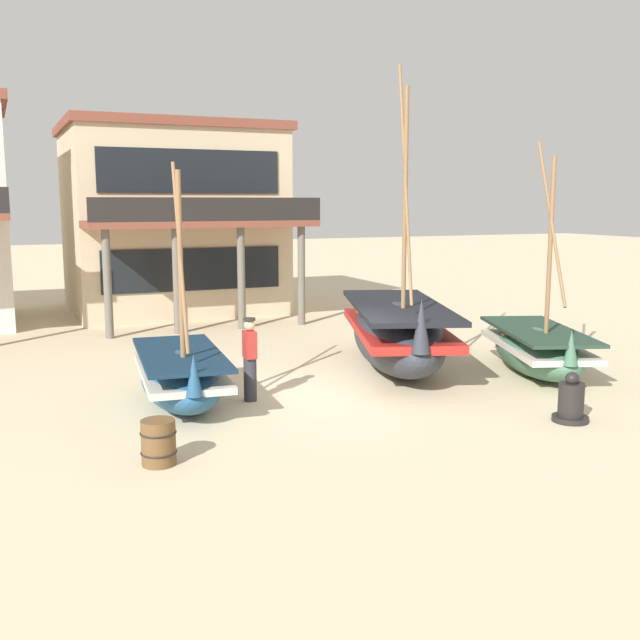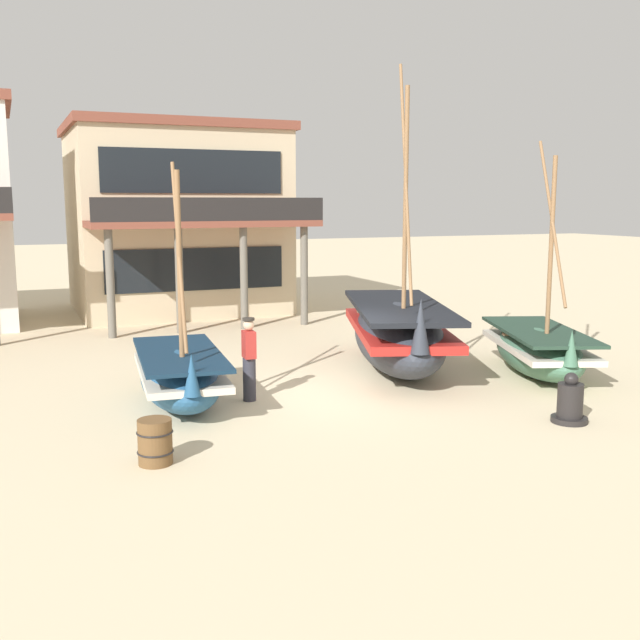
# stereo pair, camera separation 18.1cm
# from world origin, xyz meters

# --- Properties ---
(ground_plane) EXTENTS (120.00, 120.00, 0.00)m
(ground_plane) POSITION_xyz_m (0.00, 0.00, 0.00)
(ground_plane) COLOR beige
(fishing_boat_near_left) EXTENTS (1.92, 3.95, 4.71)m
(fishing_boat_near_left) POSITION_xyz_m (-3.23, 0.42, 0.59)
(fishing_boat_near_left) COLOR #23517A
(fishing_boat_near_left) RESTS_ON ground
(fishing_boat_centre_large) EXTENTS (3.81, 6.04, 7.05)m
(fishing_boat_centre_large) POSITION_xyz_m (2.20, 1.45, 0.87)
(fishing_boat_centre_large) COLOR #2D333D
(fishing_boat_centre_large) RESTS_ON ground
(fishing_boat_far_right) EXTENTS (2.91, 4.36, 5.32)m
(fishing_boat_far_right) POSITION_xyz_m (4.92, -0.29, 0.60)
(fishing_boat_far_right) COLOR #427056
(fishing_boat_far_right) RESTS_ON ground
(fisherman_by_hull) EXTENTS (0.26, 0.37, 1.68)m
(fisherman_by_hull) POSITION_xyz_m (-1.89, 0.17, 0.83)
(fisherman_by_hull) COLOR #33333D
(fisherman_by_hull) RESTS_ON ground
(capstan_winch) EXTENTS (0.65, 0.65, 0.92)m
(capstan_winch) POSITION_xyz_m (2.98, -3.53, 0.36)
(capstan_winch) COLOR black
(capstan_winch) RESTS_ON ground
(wooden_barrel) EXTENTS (0.56, 0.56, 0.70)m
(wooden_barrel) POSITION_xyz_m (-4.33, -2.76, 0.35)
(wooden_barrel) COLOR brown
(wooden_barrel) RESTS_ON ground
(harbor_building_main) EXTENTS (7.37, 8.79, 6.65)m
(harbor_building_main) POSITION_xyz_m (-0.43, 13.47, 3.33)
(harbor_building_main) COLOR beige
(harbor_building_main) RESTS_ON ground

